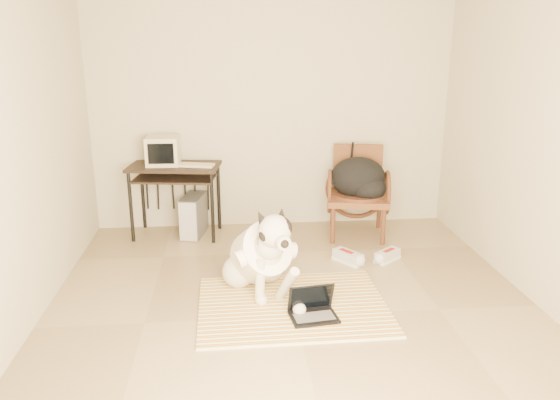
{
  "coord_description": "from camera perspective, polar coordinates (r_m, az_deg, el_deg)",
  "views": [
    {
      "loc": [
        -0.48,
        -3.83,
        2.12
      ],
      "look_at": [
        -0.08,
        0.41,
        0.84
      ],
      "focal_mm": 35.0,
      "sensor_mm": 36.0,
      "label": 1
    }
  ],
  "objects": [
    {
      "name": "floor",
      "position": [
        4.41,
        1.62,
        -12.02
      ],
      "size": [
        4.5,
        4.5,
        0.0
      ],
      "primitive_type": "plane",
      "color": "#8E7957",
      "rests_on": "ground"
    },
    {
      "name": "wall_back",
      "position": [
        6.15,
        -0.82,
        9.55
      ],
      "size": [
        4.5,
        0.0,
        4.5
      ],
      "primitive_type": "plane",
      "rotation": [
        1.57,
        0.0,
        0.0
      ],
      "color": "#BDB49B",
      "rests_on": "floor"
    },
    {
      "name": "wall_front",
      "position": [
        1.82,
        10.57,
        -8.55
      ],
      "size": [
        4.5,
        0.0,
        4.5
      ],
      "primitive_type": "plane",
      "rotation": [
        -1.57,
        0.0,
        0.0
      ],
      "color": "#BDB49B",
      "rests_on": "floor"
    },
    {
      "name": "wall_left",
      "position": [
        4.19,
        -26.56,
        4.39
      ],
      "size": [
        0.0,
        4.5,
        4.5
      ],
      "primitive_type": "plane",
      "rotation": [
        1.57,
        0.0,
        1.57
      ],
      "color": "#BDB49B",
      "rests_on": "floor"
    },
    {
      "name": "rug",
      "position": [
        4.54,
        1.35,
        -10.98
      ],
      "size": [
        1.54,
        1.19,
        0.02
      ],
      "color": "orange",
      "rests_on": "floor"
    },
    {
      "name": "dog",
      "position": [
        4.64,
        -2.0,
        -5.84
      ],
      "size": [
        0.66,
        1.06,
        0.85
      ],
      "color": "silver",
      "rests_on": "rug"
    },
    {
      "name": "laptop",
      "position": [
        4.34,
        3.42,
        -11.3
      ],
      "size": [
        0.39,
        0.31,
        0.25
      ],
      "color": "black",
      "rests_on": "rug"
    },
    {
      "name": "computer_desk",
      "position": [
        5.98,
        -10.95,
        2.53
      ],
      "size": [
        1.02,
        0.66,
        0.79
      ],
      "color": "black",
      "rests_on": "floor"
    },
    {
      "name": "crt_monitor",
      "position": [
        5.98,
        -12.13,
        5.06
      ],
      "size": [
        0.35,
        0.34,
        0.3
      ],
      "color": "beige",
      "rests_on": "computer_desk"
    },
    {
      "name": "desk_keyboard",
      "position": [
        5.87,
        -8.83,
        3.63
      ],
      "size": [
        0.42,
        0.24,
        0.03
      ],
      "primitive_type": "cube",
      "rotation": [
        0.0,
        0.0,
        -0.25
      ],
      "color": "beige",
      "rests_on": "computer_desk"
    },
    {
      "name": "pc_tower",
      "position": [
        6.1,
        -9.0,
        -1.6
      ],
      "size": [
        0.3,
        0.51,
        0.45
      ],
      "color": "#4E4D50",
      "rests_on": "floor"
    },
    {
      "name": "rattan_chair",
      "position": [
        6.04,
        8.11,
        0.89
      ],
      "size": [
        0.74,
        0.72,
        0.97
      ],
      "color": "brown",
      "rests_on": "floor"
    },
    {
      "name": "backpack",
      "position": [
        5.91,
        8.35,
        2.16
      ],
      "size": [
        0.59,
        0.53,
        0.44
      ],
      "color": "black",
      "rests_on": "rattan_chair"
    },
    {
      "name": "sneaker_left",
      "position": [
        5.39,
        7.12,
        -5.97
      ],
      "size": [
        0.29,
        0.33,
        0.11
      ],
      "color": "silver",
      "rests_on": "floor"
    },
    {
      "name": "sneaker_right",
      "position": [
        5.49,
        11.16,
        -5.76
      ],
      "size": [
        0.31,
        0.28,
        0.1
      ],
      "color": "silver",
      "rests_on": "floor"
    }
  ]
}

